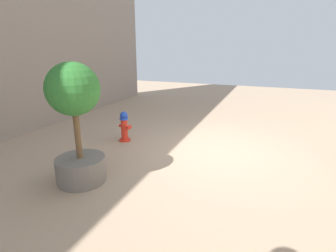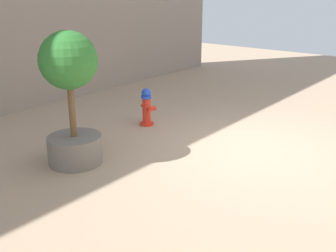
# 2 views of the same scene
# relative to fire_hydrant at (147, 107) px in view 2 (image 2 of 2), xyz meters

# --- Properties ---
(ground_plane) EXTENTS (23.40, 23.40, 0.00)m
(ground_plane) POSITION_rel_fire_hydrant_xyz_m (-2.43, -0.16, -0.41)
(ground_plane) COLOR tan
(fire_hydrant) EXTENTS (0.40, 0.37, 0.82)m
(fire_hydrant) POSITION_rel_fire_hydrant_xyz_m (0.00, 0.00, 0.00)
(fire_hydrant) COLOR red
(fire_hydrant) RESTS_ON ground_plane
(planter_tree) EXTENTS (0.94, 0.94, 2.23)m
(planter_tree) POSITION_rel_fire_hydrant_xyz_m (-0.39, 2.27, 0.86)
(planter_tree) COLOR slate
(planter_tree) RESTS_ON ground_plane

